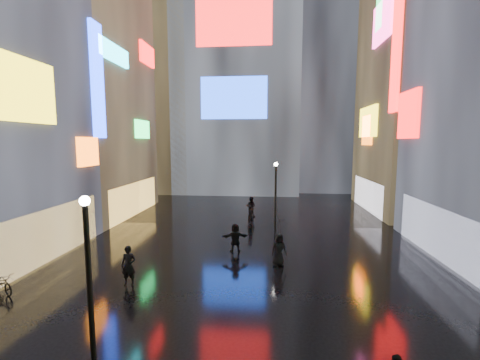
# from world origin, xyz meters

# --- Properties ---
(ground) EXTENTS (140.00, 140.00, 0.00)m
(ground) POSITION_xyz_m (0.00, 20.00, 0.00)
(ground) COLOR black
(ground) RESTS_ON ground
(building_left_far) EXTENTS (10.28, 12.00, 22.00)m
(building_left_far) POSITION_xyz_m (-15.98, 26.00, 10.98)
(building_left_far) COLOR black
(building_left_far) RESTS_ON ground
(building_right_far) EXTENTS (10.28, 12.00, 28.00)m
(building_right_far) POSITION_xyz_m (15.98, 30.00, 13.98)
(building_right_far) COLOR black
(building_right_far) RESTS_ON ground
(tower_main) EXTENTS (16.00, 14.20, 42.00)m
(tower_main) POSITION_xyz_m (-3.00, 43.97, 21.01)
(tower_main) COLOR black
(tower_main) RESTS_ON ground
(tower_flank_right) EXTENTS (12.00, 12.00, 34.00)m
(tower_flank_right) POSITION_xyz_m (9.00, 46.00, 17.00)
(tower_flank_right) COLOR black
(tower_flank_right) RESTS_ON ground
(tower_flank_left) EXTENTS (10.00, 10.00, 26.00)m
(tower_flank_left) POSITION_xyz_m (-14.00, 42.00, 13.00)
(tower_flank_left) COLOR black
(tower_flank_left) RESTS_ON ground
(lamp_near) EXTENTS (0.30, 0.30, 5.20)m
(lamp_near) POSITION_xyz_m (-3.87, 6.18, 2.94)
(lamp_near) COLOR black
(lamp_near) RESTS_ON ground
(lamp_far) EXTENTS (0.30, 0.30, 5.20)m
(lamp_far) POSITION_xyz_m (1.82, 21.86, 2.94)
(lamp_far) COLOR black
(lamp_far) RESTS_ON ground
(pedestrian_4) EXTENTS (1.00, 0.82, 1.76)m
(pedestrian_4) POSITION_xyz_m (1.88, 14.73, 0.88)
(pedestrian_4) COLOR black
(pedestrian_4) RESTS_ON ground
(pedestrian_5) EXTENTS (1.71, 0.84, 1.77)m
(pedestrian_5) POSITION_xyz_m (-0.71, 16.60, 0.88)
(pedestrian_5) COLOR black
(pedestrian_5) RESTS_ON ground
(pedestrian_6) EXTENTS (0.70, 0.75, 1.72)m
(pedestrian_6) POSITION_xyz_m (-0.13, 22.95, 0.86)
(pedestrian_6) COLOR black
(pedestrian_6) RESTS_ON ground
(pedestrian_7) EXTENTS (1.01, 0.87, 1.80)m
(pedestrian_7) POSITION_xyz_m (-0.29, 26.18, 0.90)
(pedestrian_7) COLOR black
(pedestrian_7) RESTS_ON ground
(umbrella_2) EXTENTS (1.32, 1.32, 0.88)m
(umbrella_2) POSITION_xyz_m (1.88, 14.73, 2.20)
(umbrella_2) COLOR black
(umbrella_2) RESTS_ON pedestrian_4
(bicycle) EXTENTS (1.86, 1.34, 0.93)m
(bicycle) POSITION_xyz_m (-10.50, 10.33, 0.47)
(bicycle) COLOR black
(bicycle) RESTS_ON ground
(pedestrian_8) EXTENTS (0.72, 0.50, 1.88)m
(pedestrian_8) POSITION_xyz_m (-5.20, 11.61, 0.94)
(pedestrian_8) COLOR black
(pedestrian_8) RESTS_ON ground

